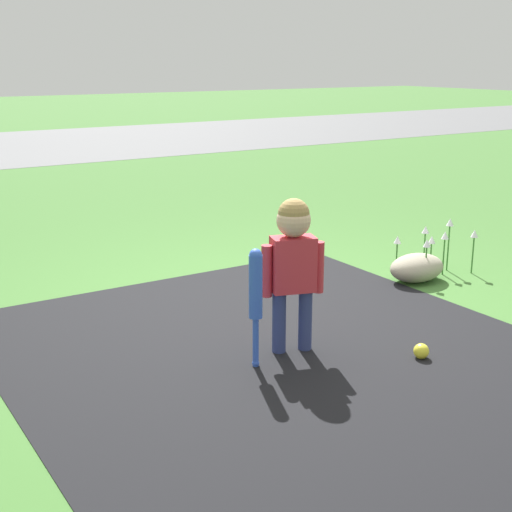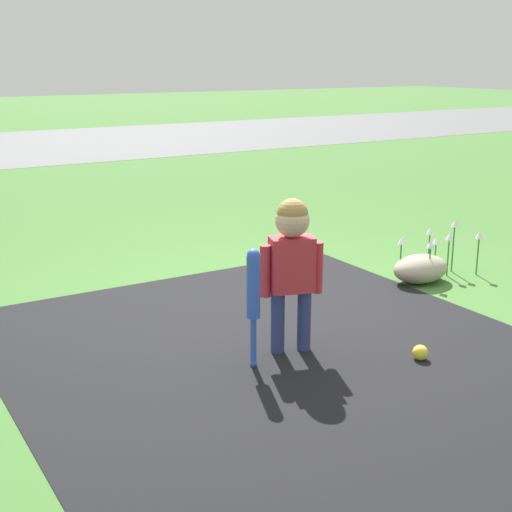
# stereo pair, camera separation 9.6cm
# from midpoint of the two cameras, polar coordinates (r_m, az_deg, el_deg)

# --- Properties ---
(ground_plane) EXTENTS (60.00, 60.00, 0.00)m
(ground_plane) POSITION_cam_midpoint_polar(r_m,az_deg,el_deg) (5.05, 2.44, -4.04)
(ground_plane) COLOR #3D6B2D
(child) EXTENTS (0.36, 0.21, 0.93)m
(child) POSITION_cam_midpoint_polar(r_m,az_deg,el_deg) (4.11, 3.55, 0.14)
(child) COLOR navy
(child) RESTS_ON ground
(baseball_bat) EXTENTS (0.08, 0.08, 0.69)m
(baseball_bat) POSITION_cam_midpoint_polar(r_m,az_deg,el_deg) (3.93, 0.49, -2.86)
(baseball_bat) COLOR blue
(baseball_bat) RESTS_ON ground
(sports_ball) EXTENTS (0.09, 0.09, 0.09)m
(sports_ball) POSITION_cam_midpoint_polar(r_m,az_deg,el_deg) (4.28, 13.64, -7.52)
(sports_ball) COLOR yellow
(sports_ball) RESTS_ON ground
(flower_bed) EXTENTS (0.57, 0.40, 0.44)m
(flower_bed) POSITION_cam_midpoint_polar(r_m,az_deg,el_deg) (5.88, 14.99, 1.32)
(flower_bed) COLOR #38702D
(flower_bed) RESTS_ON ground
(edging_rock) EXTENTS (0.47, 0.33, 0.22)m
(edging_rock) POSITION_cam_midpoint_polar(r_m,az_deg,el_deg) (5.70, 13.49, -1.00)
(edging_rock) COLOR #9E937F
(edging_rock) RESTS_ON ground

